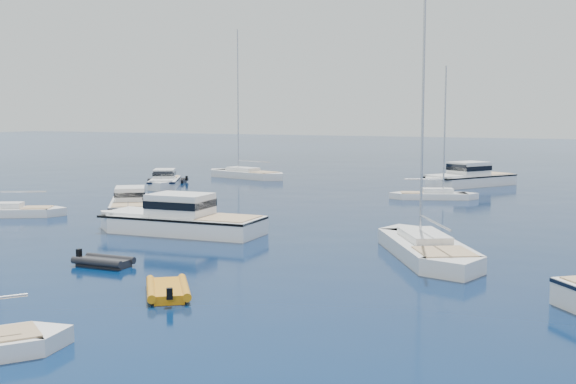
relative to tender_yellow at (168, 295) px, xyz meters
The scene contains 12 objects.
ground 5.59m from the tender_yellow, 84.11° to the right, with size 400.00×400.00×0.00m, color navy.
motor_cruiser_centre 15.88m from the tender_yellow, 122.85° to the left, with size 3.72×12.17×3.19m, color white, non-canonical shape.
motor_cruiser_far_l 26.44m from the tender_yellow, 131.13° to the left, with size 2.90×9.47×2.49m, color white, non-canonical shape.
motor_cruiser_distant 50.79m from the tender_yellow, 88.22° to the left, with size 3.73×12.17×3.20m, color white, non-canonical shape.
motor_cruiser_horizon 44.59m from the tender_yellow, 125.45° to the left, with size 2.73×8.94×2.35m, color white, non-canonical shape.
sailboat_mid_r 14.78m from the tender_yellow, 59.00° to the left, with size 3.27×12.59×18.51m, color silver, non-canonical shape.
sailboat_mid_l 27.99m from the tender_yellow, 149.59° to the left, with size 2.34×9.01×13.25m, color white, non-canonical shape.
sailboat_centre 38.30m from the tender_yellow, 87.97° to the left, with size 2.12×8.17×12.01m, color white, non-canonical shape.
sailboat_far_l 54.53m from the tender_yellow, 115.60° to the left, with size 3.13×12.03×17.68m, color silver, non-canonical shape.
tender_yellow is the anchor object (origin of this frame).
tender_grey_near 7.06m from the tender_yellow, 151.46° to the left, with size 1.72×3.03×0.95m, color black, non-canonical shape.
tender_grey_far 49.70m from the tender_yellow, 124.98° to the left, with size 2.26×4.22×0.95m, color black, non-canonical shape.
Camera 1 is at (16.98, -19.25, 7.62)m, focal length 45.71 mm.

